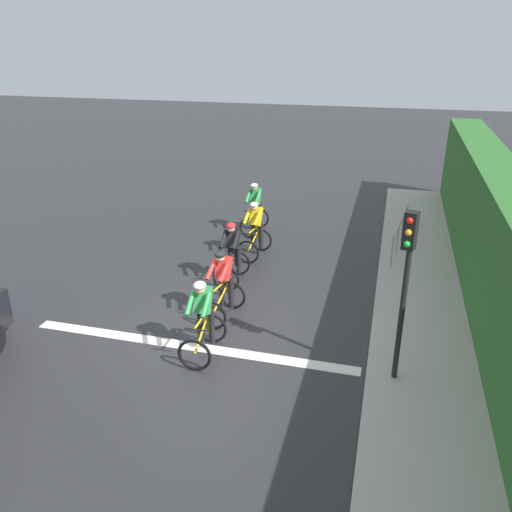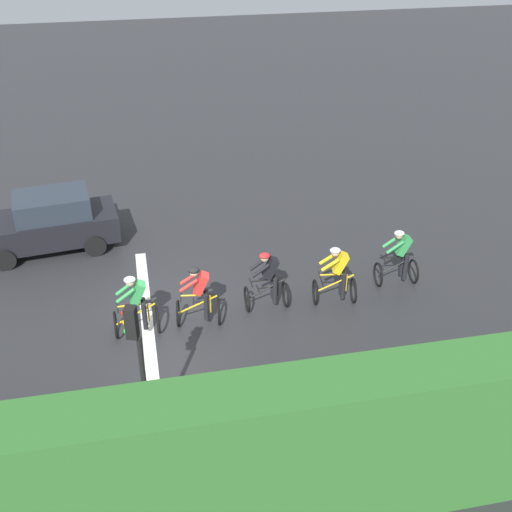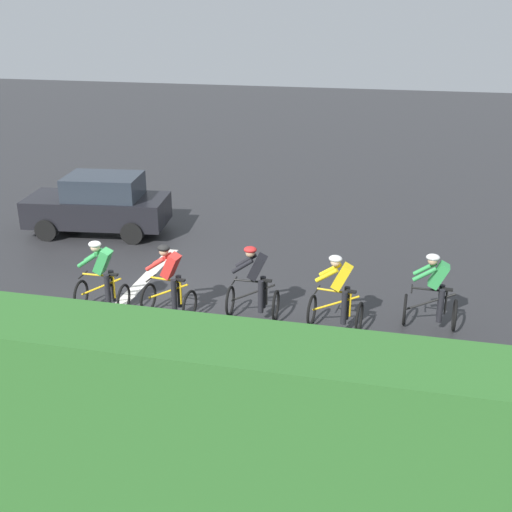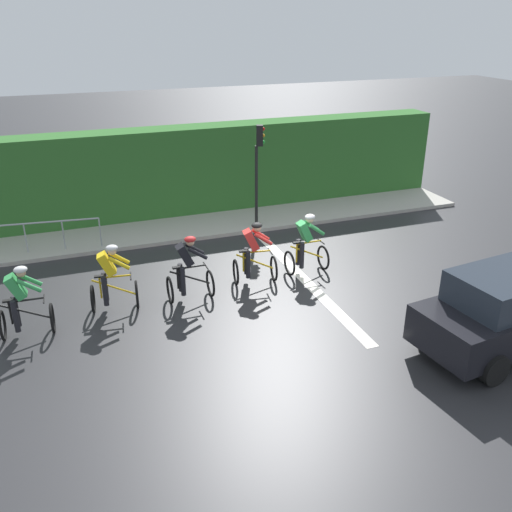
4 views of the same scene
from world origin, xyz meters
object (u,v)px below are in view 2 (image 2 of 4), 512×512
object	(u,v)px
cyclist_lead	(399,259)
car_black	(48,222)
cyclist_fourth	(199,297)
cyclist_second	(337,277)
cyclist_mid	(268,282)
pedestrian_railing_kerbside	(461,371)
traffic_light_near_crossing	(138,358)
cyclist_trailing	(137,307)

from	to	relation	value
cyclist_lead	car_black	size ratio (longest dim) A/B	0.39
cyclist_fourth	cyclist_second	bearing A→B (deg)	93.57
cyclist_lead	car_black	world-z (taller)	car_black
cyclist_lead	cyclist_fourth	world-z (taller)	same
car_black	cyclist_second	bearing A→B (deg)	59.33
cyclist_second	cyclist_mid	distance (m)	1.81
cyclist_mid	pedestrian_railing_kerbside	size ratio (longest dim) A/B	0.53
traffic_light_near_crossing	pedestrian_railing_kerbside	xyz separation A→B (m)	(0.02, 6.60, -1.45)
cyclist_second	cyclist_trailing	distance (m)	5.16
traffic_light_near_crossing	pedestrian_railing_kerbside	world-z (taller)	traffic_light_near_crossing
cyclist_lead	traffic_light_near_crossing	bearing A→B (deg)	-57.49
cyclist_second	traffic_light_near_crossing	xyz separation A→B (m)	(4.00, -5.16, 1.43)
cyclist_lead	cyclist_second	bearing A→B (deg)	-74.88
cyclist_second	cyclist_mid	world-z (taller)	same
cyclist_trailing	car_black	xyz separation A→B (m)	(-4.79, -2.38, 0.08)
cyclist_mid	car_black	world-z (taller)	car_black
cyclist_lead	traffic_light_near_crossing	world-z (taller)	traffic_light_near_crossing
cyclist_second	cyclist_mid	size ratio (longest dim) A/B	1.00
cyclist_lead	cyclist_mid	size ratio (longest dim) A/B	1.00
car_black	traffic_light_near_crossing	world-z (taller)	traffic_light_near_crossing
cyclist_fourth	pedestrian_railing_kerbside	distance (m)	6.32
cyclist_trailing	cyclist_mid	bearing A→B (deg)	97.39
cyclist_mid	cyclist_fourth	distance (m)	1.85
cyclist_mid	cyclist_fourth	world-z (taller)	same
cyclist_mid	cyclist_trailing	size ratio (longest dim) A/B	1.00
traffic_light_near_crossing	cyclist_lead	bearing A→B (deg)	122.51
cyclist_lead	cyclist_trailing	world-z (taller)	same
car_black	pedestrian_railing_kerbside	world-z (taller)	car_black
car_black	cyclist_fourth	bearing A→B (deg)	39.79
cyclist_second	cyclist_trailing	xyz separation A→B (m)	(0.32, -5.15, 0.00)
pedestrian_railing_kerbside	cyclist_second	bearing A→B (deg)	-160.28
pedestrian_railing_kerbside	traffic_light_near_crossing	bearing A→B (deg)	-90.14
cyclist_mid	car_black	distance (m)	7.19
cyclist_lead	cyclist_trailing	xyz separation A→B (m)	(0.84, -7.09, 0.00)
cyclist_mid	traffic_light_near_crossing	xyz separation A→B (m)	(4.11, -3.35, 1.43)
cyclist_second	cyclist_mid	xyz separation A→B (m)	(-0.11, -1.81, 0.00)
cyclist_trailing	traffic_light_near_crossing	distance (m)	3.95
cyclist_second	traffic_light_near_crossing	world-z (taller)	traffic_light_near_crossing
cyclist_mid	cyclist_fourth	bearing A→B (deg)	-79.38
cyclist_second	pedestrian_railing_kerbside	xyz separation A→B (m)	(4.02, 1.44, -0.02)
cyclist_trailing	pedestrian_railing_kerbside	world-z (taller)	cyclist_trailing
cyclist_mid	cyclist_second	bearing A→B (deg)	86.39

